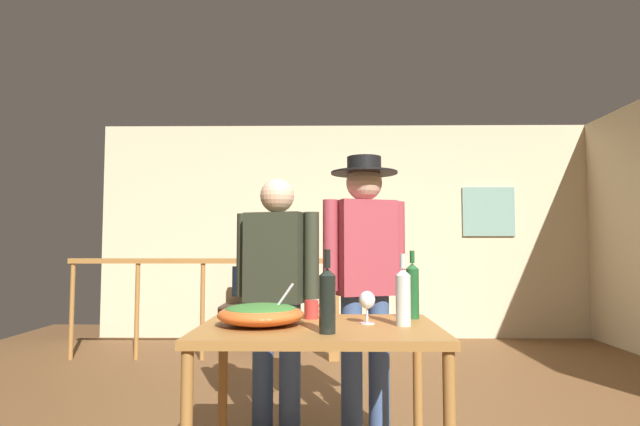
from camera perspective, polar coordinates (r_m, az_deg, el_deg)
back_wall at (r=6.25m, az=2.92°, el=-1.99°), size 6.01×0.10×2.61m
framed_picture at (r=6.50m, az=18.49°, el=0.15°), size 0.63×0.03×0.60m
stair_railing at (r=5.08m, az=-7.92°, el=-8.96°), size 2.68×0.10×1.04m
tv_console at (r=6.01m, az=-6.80°, el=-12.32°), size 0.90×0.40×0.43m
flat_screen_tv at (r=5.93m, az=-6.80°, el=-7.78°), size 0.63×0.12×0.45m
serving_table at (r=2.45m, az=-0.12°, el=-14.46°), size 1.13×0.79×0.74m
salad_bowl at (r=2.45m, az=-6.69°, el=-11.18°), size 0.41×0.41×0.21m
wine_glass at (r=2.48m, az=5.34°, el=-9.90°), size 0.08×0.08×0.16m
wine_bottle_dark at (r=2.20m, az=0.84°, el=-9.69°), size 0.07×0.07×0.36m
wine_bottle_clear at (r=2.44m, az=9.37°, el=-9.20°), size 0.07×0.07×0.34m
wine_bottle_green at (r=2.69m, az=10.40°, el=-8.51°), size 0.07×0.07×0.35m
mug_red at (r=2.65m, az=-0.93°, el=-10.83°), size 0.11×0.07×0.09m
person_standing_left at (r=3.15m, az=-4.91°, el=-7.80°), size 0.52×0.32×1.53m
person_standing_right at (r=3.13m, az=5.09°, el=-5.98°), size 0.52×0.41×1.67m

